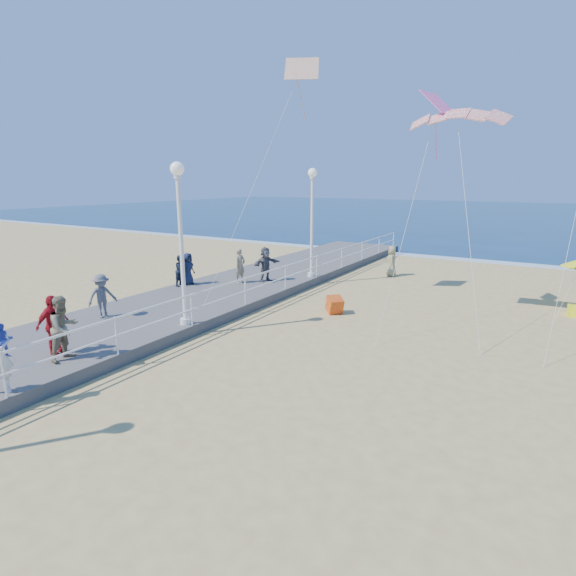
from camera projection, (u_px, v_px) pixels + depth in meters
The scene contains 21 objects.
ground at pixel (327, 368), 12.63m from camera, with size 160.00×160.00×0.00m, color tan.
ocean at pixel (521, 216), 66.73m from camera, with size 160.00×90.00×0.05m, color #0B2747.
surf_line at pixel (465, 260), 29.68m from camera, with size 160.00×1.20×0.04m, color white.
boardwalk at pixel (142, 320), 16.35m from camera, with size 5.00×44.00×0.40m, color slate.
railing at pixel (191, 301), 14.87m from camera, with size 0.05×42.00×0.55m.
lamp_post_mid at pixel (180, 228), 14.46m from camera, with size 0.44×0.44×5.32m.
lamp_post_far at pixel (312, 211), 21.95m from camera, with size 0.44×0.44×5.32m.
toddler_held at pixel (3, 341), 10.05m from camera, with size 0.39×0.30×0.80m, color blue.
spectator_1 at pixel (64, 328), 12.04m from camera, with size 0.86×0.67×1.78m, color #807559.
spectator_2 at pixel (102, 296), 15.79m from camera, with size 1.01×0.58×1.56m, color #595A5E.
spectator_3 at pixel (53, 325), 12.44m from camera, with size 0.99×0.41×1.69m, color #B4161F.
spectator_4 at pixel (188, 269), 20.84m from camera, with size 0.73×0.47×1.49m, color #1B233B.
spectator_5 at pixel (266, 264), 21.49m from camera, with size 1.54×0.49×1.66m, color #4F4F53.
spectator_6 at pixel (240, 266), 21.15m from camera, with size 0.60×0.39×1.65m, color gray.
spectator_7 at pixel (181, 270), 20.62m from camera, with size 0.69×0.54×1.42m, color #162032.
beach_walker_c at pixel (392, 261), 24.55m from camera, with size 0.81×0.53×1.67m, color #949266.
box_kite at pixel (335, 306), 17.71m from camera, with size 0.55×0.55×0.60m, color red.
beach_chair_left at pixel (575, 311), 17.43m from camera, with size 0.55×0.55×0.40m, color #FBFF1A.
kite_parafoil at pixel (458, 113), 15.02m from camera, with size 3.29×0.90×0.30m, color red, non-canonical shape.
kite_diamond_pink at pixel (438, 103), 15.91m from camera, with size 1.25×1.25×0.02m, color #FF5DB2.
kite_diamond_redwhite at pixel (302, 68), 17.78m from camera, with size 1.33×1.33×0.02m, color #CE5918.
Camera 1 is at (5.12, -10.63, 5.15)m, focal length 28.00 mm.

